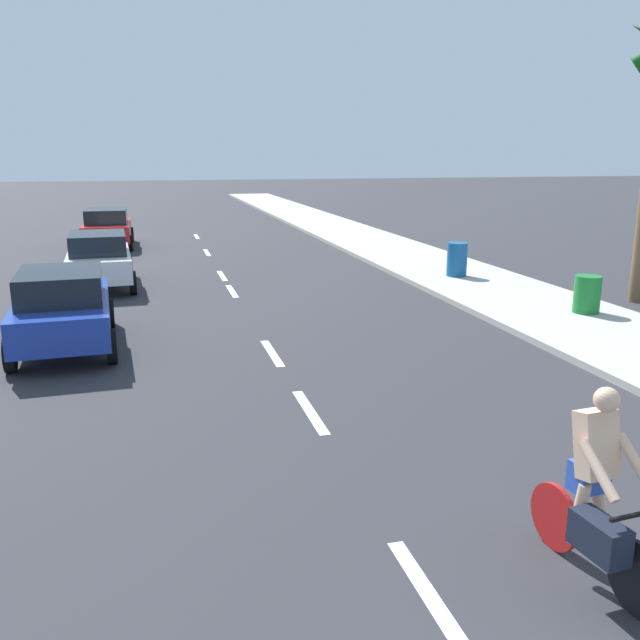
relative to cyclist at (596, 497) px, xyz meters
name	(u,v)px	position (x,y,z in m)	size (l,w,h in m)	color
ground_plane	(224,279)	(-1.46, 16.01, -0.83)	(160.00, 160.00, 0.00)	#2D2D33
sidewalk_strip	(412,258)	(5.53, 18.01, -0.76)	(3.60, 80.00, 0.14)	#B2ADA3
lane_stripe_1	(431,599)	(-1.46, 0.11, -0.83)	(0.16, 1.80, 0.01)	white
lane_stripe_2	(310,411)	(-1.46, 4.62, -0.83)	(0.16, 1.80, 0.01)	white
lane_stripe_3	(272,353)	(-1.46, 7.77, -0.83)	(0.16, 1.80, 0.01)	white
lane_stripe_4	(232,291)	(-1.46, 13.98, -0.83)	(0.16, 1.80, 0.01)	white
lane_stripe_5	(222,276)	(-1.46, 16.49, -0.83)	(0.16, 1.80, 0.01)	white
lane_stripe_6	(207,253)	(-1.46, 21.78, -0.83)	(0.16, 1.80, 0.01)	white
lane_stripe_7	(197,237)	(-1.46, 27.13, -0.83)	(0.16, 1.80, 0.01)	white
cyclist	(596,497)	(0.00, 0.00, 0.00)	(0.66, 1.71, 1.82)	black
parked_car_blue	(63,307)	(-5.34, 9.13, 0.01)	(2.07, 4.16, 1.57)	#1E389E
parked_car_white	(99,258)	(-5.03, 15.49, 0.01)	(2.04, 4.12, 1.57)	white
parked_car_red	(107,227)	(-5.22, 24.33, 0.01)	(1.99, 4.29, 1.57)	red
trash_bin_near	(587,294)	(6.13, 8.76, -0.26)	(0.60, 0.60, 0.86)	#19722D
trash_bin_far	(457,259)	(5.32, 13.96, -0.19)	(0.60, 0.60, 1.00)	#14518C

